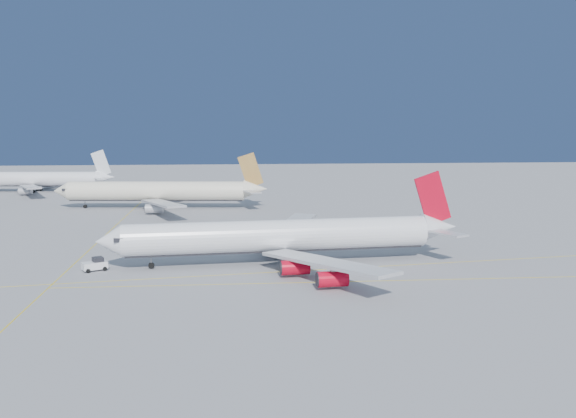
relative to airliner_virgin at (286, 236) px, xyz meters
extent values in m
plane|color=slate|center=(1.33, -0.36, -5.00)|extent=(500.00, 500.00, 0.00)
cube|color=#DCBD0C|center=(6.33, -14.36, -4.99)|extent=(90.00, 0.18, 0.02)
cube|color=#DCBD0C|center=(1.33, -6.36, -4.99)|extent=(118.86, 16.88, 0.02)
cube|color=#DCBD0C|center=(-38.67, 29.64, -4.99)|extent=(0.18, 140.00, 0.02)
cylinder|color=white|center=(-1.46, -0.14, 0.17)|extent=(55.91, 11.23, 5.76)
cone|color=white|center=(-31.30, -3.11, 0.17)|extent=(5.02, 6.17, 5.76)
cone|color=white|center=(29.67, 2.95, 0.76)|extent=(7.46, 6.13, 5.47)
cube|color=black|center=(-29.43, -2.92, 0.76)|extent=(2.12, 5.60, 0.70)
cube|color=#B7B7BC|center=(5.15, -15.70, -1.42)|extent=(19.48, 27.20, 0.55)
cube|color=#B7B7BC|center=(1.96, 16.40, -1.42)|extent=(14.80, 28.78, 0.55)
cube|color=red|center=(28.19, 2.80, 6.32)|extent=(7.64, 1.20, 10.51)
cylinder|color=gray|center=(-24.15, -2.40, -3.31)|extent=(0.24, 0.24, 2.28)
cylinder|color=black|center=(-24.15, -2.40, -4.45)|extent=(1.16, 0.80, 1.09)
cylinder|color=gray|center=(-0.07, -4.10, -3.31)|extent=(0.32, 0.32, 2.28)
cylinder|color=black|center=(-0.07, -4.10, -4.45)|extent=(1.18, 1.00, 1.09)
cylinder|color=gray|center=(-0.87, 4.01, -3.31)|extent=(0.32, 0.32, 2.28)
cylinder|color=black|center=(-0.87, 4.01, -4.45)|extent=(1.18, 1.00, 1.09)
cylinder|color=red|center=(0.64, -10.93, -3.28)|extent=(4.99, 2.94, 2.48)
cylinder|color=red|center=(5.69, -19.12, -3.28)|extent=(4.99, 2.94, 2.48)
cylinder|color=red|center=(-1.53, 10.85, -3.28)|extent=(4.99, 2.94, 2.48)
cylinder|color=red|center=(1.81, 19.86, -3.28)|extent=(4.99, 2.94, 2.48)
cylinder|color=beige|center=(-32.10, 74.47, 0.10)|extent=(51.79, 9.95, 5.64)
cone|color=beige|center=(-59.93, 76.82, 0.10)|extent=(4.92, 6.00, 5.64)
cone|color=beige|center=(-2.98, 72.01, 0.70)|extent=(7.36, 5.93, 5.36)
cube|color=black|center=(-58.05, 76.66, 0.70)|extent=(2.03, 5.48, 0.69)
cube|color=#B7B7BC|center=(-28.64, 58.56, -1.45)|extent=(14.77, 27.70, 0.54)
cube|color=#B7B7BC|center=(-26.02, 89.57, -1.45)|extent=(18.59, 26.43, 0.54)
cube|color=#A8803E|center=(-4.47, 72.14, 6.22)|extent=(7.63, 1.08, 10.48)
cylinder|color=gray|center=(-53.14, 76.24, -3.31)|extent=(0.24, 0.24, 2.28)
cylinder|color=black|center=(-53.14, 76.24, -4.45)|extent=(1.14, 0.78, 1.09)
cylinder|color=gray|center=(-31.45, 70.39, -3.31)|extent=(0.32, 0.32, 2.28)
cylinder|color=black|center=(-31.45, 70.39, -4.45)|extent=(1.16, 0.98, 1.09)
cylinder|color=gray|center=(-30.77, 78.38, -3.31)|extent=(0.32, 0.32, 2.28)
cylinder|color=black|center=(-30.77, 78.38, -4.45)|extent=(1.16, 0.98, 1.09)
cylinder|color=#B7B7BC|center=(-31.23, 61.57, -3.31)|extent=(4.94, 2.87, 2.48)
cylinder|color=#B7B7BC|center=(-29.08, 87.05, -3.31)|extent=(4.94, 2.87, 2.48)
cylinder|color=white|center=(-81.28, 120.49, -0.34)|extent=(45.86, 7.64, 5.11)
cone|color=white|center=(-55.31, 119.04, 0.21)|extent=(6.65, 5.20, 4.86)
cube|color=#B7B7BC|center=(-77.88, 106.42, -1.75)|extent=(13.89, 24.54, 0.50)
cube|color=#B7B7BC|center=(-76.34, 134.09, -1.75)|extent=(16.12, 23.81, 0.50)
cube|color=silver|center=(-56.68, 119.12, 5.27)|extent=(7.03, 0.80, 9.66)
cylinder|color=gray|center=(-80.58, 116.79, -3.45)|extent=(0.29, 0.29, 2.10)
cylinder|color=black|center=(-80.58, 116.79, -4.50)|extent=(1.05, 0.88, 1.00)
cylinder|color=gray|center=(-80.17, 124.08, -3.45)|extent=(0.29, 0.29, 2.10)
cylinder|color=black|center=(-80.17, 124.08, -4.50)|extent=(1.05, 0.88, 1.00)
cylinder|color=#B7B7BC|center=(-80.31, 109.02, -3.46)|extent=(4.50, 2.52, 2.28)
cylinder|color=#B7B7BC|center=(-79.04, 131.77, -3.46)|extent=(4.50, 2.52, 2.28)
cube|color=white|center=(-33.83, -3.19, -4.06)|extent=(4.66, 3.84, 1.25)
cube|color=black|center=(-33.28, -2.89, -3.12)|extent=(2.32, 2.36, 0.94)
cylinder|color=black|center=(-34.58, -4.86, -4.63)|extent=(0.82, 0.67, 0.73)
cylinder|color=black|center=(-35.64, -2.94, -4.63)|extent=(0.82, 0.67, 0.73)
cylinder|color=black|center=(-32.02, -3.45, -4.63)|extent=(0.82, 0.67, 0.73)
cylinder|color=black|center=(-33.08, -1.53, -4.63)|extent=(0.82, 0.67, 0.73)
camera|label=1|loc=(-9.41, -114.99, 21.63)|focal=40.00mm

